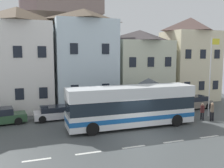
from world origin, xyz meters
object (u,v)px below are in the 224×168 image
bus_shelter (148,84)px  flagpole (211,72)px  pedestrian_00 (168,106)px  townhouse_02 (84,58)px  pedestrian_01 (212,111)px  townhouse_04 (189,59)px  parked_car_00 (193,102)px  parked_car_01 (55,113)px  hilltop_castle (67,45)px  pedestrian_02 (202,110)px  townhouse_01 (19,60)px  pedestrian_03 (186,104)px  townhouse_03 (140,67)px  public_bench (139,104)px  transit_bus (131,106)px

bus_shelter → flagpole: flagpole is taller
pedestrian_00 → townhouse_02: bearing=135.1°
pedestrian_00 → pedestrian_01: 4.07m
townhouse_04 → parked_car_00: 7.53m
townhouse_02 → parked_car_01: bearing=-128.6°
townhouse_02 → hilltop_castle: size_ratio=0.33×
parked_car_00 → pedestrian_02: pedestrian_02 is taller
townhouse_01 → pedestrian_02: (15.70, -9.22, -4.45)m
hilltop_castle → townhouse_02: bearing=-93.9°
hilltop_castle → pedestrian_03: hilltop_castle is taller
townhouse_03 → pedestrian_00: size_ratio=5.54×
townhouse_01 → townhouse_03: size_ratio=1.21×
bus_shelter → hilltop_castle: bearing=98.1°
parked_car_01 → flagpole: size_ratio=0.53×
townhouse_04 → pedestrian_02: size_ratio=6.88×
parked_car_01 → public_bench: 9.29m
transit_bus → pedestrian_02: bearing=-1.9°
public_bench → pedestrian_03: bearing=-44.2°
pedestrian_02 → flagpole: 3.80m
townhouse_03 → transit_bus: size_ratio=0.83×
pedestrian_02 → flagpole: size_ratio=0.21×
townhouse_02 → townhouse_03: bearing=1.8°
townhouse_01 → flagpole: (17.19, -8.36, -1.05)m
bus_shelter → townhouse_03: bearing=73.8°
townhouse_02 → transit_bus: 10.08m
pedestrian_03 → public_bench: size_ratio=0.92×
townhouse_04 → pedestrian_03: (-5.17, -6.67, -4.39)m
townhouse_03 → pedestrian_01: (2.39, -10.16, -3.55)m
transit_bus → parked_car_00: bearing=23.4°
townhouse_01 → parked_car_00: size_ratio=2.55×
townhouse_01 → bus_shelter: bearing=-22.3°
townhouse_03 → parked_car_00: (4.03, -5.42, -3.77)m
pedestrian_03 → flagpole: 4.05m
parked_car_00 → pedestrian_01: pedestrian_01 is taller
parked_car_00 → pedestrian_00: bearing=17.6°
parked_car_01 → public_bench: bearing=7.4°
townhouse_04 → pedestrian_00: bearing=-137.3°
townhouse_04 → pedestrian_01: townhouse_04 is taller
townhouse_01 → parked_car_01: 7.33m
bus_shelter → parked_car_01: (-9.27, 0.41, -2.35)m
bus_shelter → pedestrian_01: (3.97, -4.69, -2.07)m
townhouse_04 → bus_shelter: townhouse_04 is taller
townhouse_02 → pedestrian_00: size_ratio=6.85×
flagpole → pedestrian_00: bearing=153.0°
transit_bus → pedestrian_02: 6.97m
townhouse_02 → bus_shelter: 7.95m
pedestrian_01 → pedestrian_03: bearing=99.1°
bus_shelter → flagpole: (4.85, -3.30, 1.35)m
townhouse_02 → flagpole: (10.26, -8.54, -1.18)m
transit_bus → townhouse_01: bearing=134.5°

